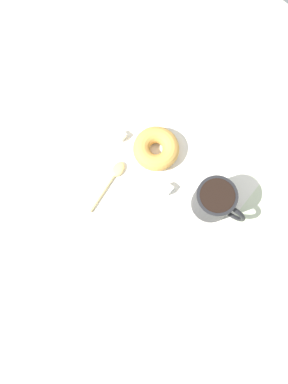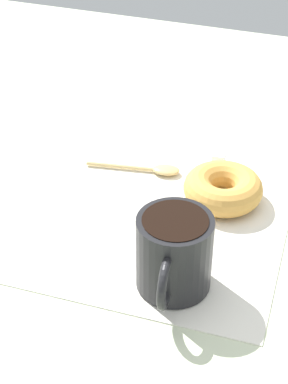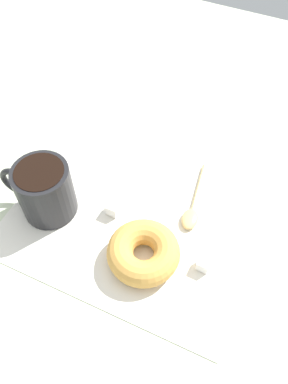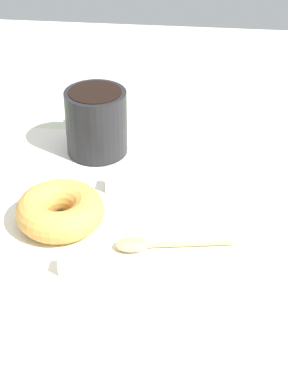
{
  "view_description": "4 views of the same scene",
  "coord_description": "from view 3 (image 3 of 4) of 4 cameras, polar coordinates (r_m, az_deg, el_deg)",
  "views": [
    {
      "loc": [
        11.07,
        -10.95,
        77.53
      ],
      "look_at": [
        -0.1,
        1.92,
        2.3
      ],
      "focal_mm": 35.0,
      "sensor_mm": 36.0,
      "label": 1
    },
    {
      "loc": [
        59.59,
        22.88,
        48.46
      ],
      "look_at": [
        -0.1,
        1.92,
        2.3
      ],
      "focal_mm": 60.0,
      "sensor_mm": 36.0,
      "label": 2
    },
    {
      "loc": [
        -14.66,
        31.6,
        46.92
      ],
      "look_at": [
        -0.1,
        1.92,
        2.3
      ],
      "focal_mm": 35.0,
      "sensor_mm": 36.0,
      "label": 3
    },
    {
      "loc": [
        -60.15,
        -4.59,
        44.05
      ],
      "look_at": [
        -0.1,
        1.92,
        2.3
      ],
      "focal_mm": 60.0,
      "sensor_mm": 36.0,
      "label": 4
    }
  ],
  "objects": [
    {
      "name": "sugar_cube",
      "position": [
        0.55,
        -4.76,
        -2.5
      ],
      "size": [
        1.81,
        1.81,
        1.81
      ],
      "primitive_type": "cube",
      "color": "white",
      "rests_on": "napkin"
    },
    {
      "name": "sugar_cube_extra",
      "position": [
        0.51,
        9.06,
        -10.81
      ],
      "size": [
        1.63,
        1.63,
        1.63
      ],
      "primitive_type": "cube",
      "color": "white",
      "rests_on": "napkin"
    },
    {
      "name": "donut",
      "position": [
        0.5,
        -0.09,
        -9.17
      ],
      "size": [
        9.87,
        9.87,
        3.57
      ],
      "primitive_type": "torus",
      "color": "gold",
      "rests_on": "napkin"
    },
    {
      "name": "coffee_cup",
      "position": [
        0.55,
        -15.01,
        0.33
      ],
      "size": [
        11.23,
        7.94,
        8.56
      ],
      "color": "black",
      "rests_on": "napkin"
    },
    {
      "name": "napkin",
      "position": [
        0.57,
        0.0,
        -1.28
      ],
      "size": [
        36.21,
        36.21,
        0.3
      ],
      "primitive_type": "cube",
      "rotation": [
        0.0,
        0.0,
        0.03
      ],
      "color": "white",
      "rests_on": "ground_plane"
    },
    {
      "name": "spoon",
      "position": [
        0.56,
        7.37,
        -2.74
      ],
      "size": [
        3.52,
        12.72,
        0.9
      ],
      "color": "#D8B772",
      "rests_on": "napkin"
    },
    {
      "name": "ground_plane",
      "position": [
        0.59,
        0.73,
        -0.53
      ],
      "size": [
        120.0,
        120.0,
        2.0
      ],
      "primitive_type": "cube",
      "color": "beige"
    }
  ]
}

